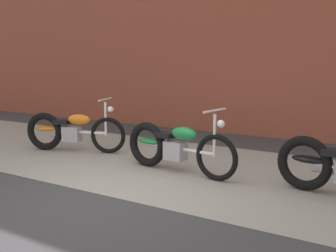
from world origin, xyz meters
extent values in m
plane|color=#38383A|center=(0.00, 0.00, 0.00)|extent=(80.00, 80.00, 0.00)
cube|color=gray|center=(0.00, 1.75, 0.00)|extent=(36.00, 3.50, 0.01)
cube|color=brown|center=(0.00, 5.20, 2.43)|extent=(36.00, 0.50, 4.86)
torus|color=black|center=(-1.58, 1.85, 0.34)|extent=(0.67, 0.29, 0.68)
torus|color=black|center=(-2.81, 1.43, 0.36)|extent=(0.73, 0.36, 0.73)
cylinder|color=silver|center=(-2.19, 1.64, 0.38)|extent=(1.19, 0.45, 0.06)
cube|color=#99999E|center=(-2.27, 1.62, 0.34)|extent=(0.37, 0.31, 0.28)
ellipsoid|color=orange|center=(-2.12, 1.67, 0.62)|extent=(0.48, 0.32, 0.20)
ellipsoid|color=orange|center=(-2.76, 1.45, 0.42)|extent=(0.47, 0.31, 0.10)
cube|color=black|center=(-2.46, 1.55, 0.56)|extent=(0.33, 0.28, 0.08)
cylinder|color=silver|center=(-1.61, 1.84, 0.65)|extent=(0.06, 0.06, 0.62)
cylinder|color=silver|center=(-1.61, 1.84, 1.01)|extent=(0.21, 0.56, 0.03)
sphere|color=white|center=(-1.52, 1.87, 0.83)|extent=(0.11, 0.11, 0.11)
cylinder|color=silver|center=(-2.54, 1.68, 0.26)|extent=(0.54, 0.23, 0.06)
torus|color=black|center=(0.86, 1.32, 0.34)|extent=(0.68, 0.15, 0.68)
torus|color=black|center=(-0.43, 1.47, 0.36)|extent=(0.74, 0.21, 0.73)
cylinder|color=silver|center=(0.21, 1.39, 0.38)|extent=(1.23, 0.19, 0.06)
cube|color=#99999E|center=(0.13, 1.40, 0.34)|extent=(0.34, 0.25, 0.28)
ellipsoid|color=#197A38|center=(0.29, 1.38, 0.62)|extent=(0.46, 0.24, 0.20)
ellipsoid|color=#197A38|center=(-0.38, 1.46, 0.42)|extent=(0.46, 0.23, 0.10)
cube|color=black|center=(-0.07, 1.42, 0.56)|extent=(0.30, 0.23, 0.08)
cylinder|color=silver|center=(0.82, 1.33, 0.65)|extent=(0.05, 0.05, 0.62)
cylinder|color=silver|center=(0.82, 1.33, 1.01)|extent=(0.10, 0.58, 0.03)
sphere|color=white|center=(0.92, 1.31, 0.83)|extent=(0.11, 0.11, 0.11)
cylinder|color=silver|center=(-0.09, 1.58, 0.26)|extent=(0.55, 0.12, 0.06)
torus|color=black|center=(2.01, 1.54, 0.36)|extent=(0.74, 0.23, 0.73)
ellipsoid|color=black|center=(2.06, 1.53, 0.42)|extent=(0.46, 0.24, 0.10)
cube|color=black|center=(2.38, 1.49, 0.56)|extent=(0.30, 0.24, 0.08)
cylinder|color=silver|center=(2.36, 1.64, 0.26)|extent=(0.55, 0.13, 0.06)
camera|label=1|loc=(3.06, -3.62, 1.66)|focal=41.47mm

